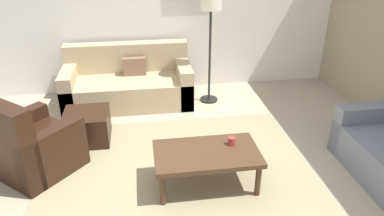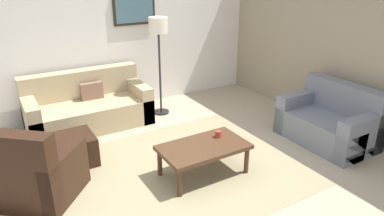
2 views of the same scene
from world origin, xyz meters
name	(u,v)px [view 1 (image 1 of 2)]	position (x,y,z in m)	size (l,w,h in m)	color
ground_plane	(178,173)	(0.00, 0.00, 0.00)	(8.00, 8.00, 0.00)	tan
rear_partition	(158,5)	(0.00, 2.60, 1.40)	(6.00, 0.12, 2.80)	silver
area_rug	(178,173)	(0.00, 0.00, 0.00)	(3.11, 2.55, 0.01)	gray
couch_main	(128,83)	(-0.55, 2.08, 0.30)	(1.94, 0.95, 0.88)	tan
armchair_leather	(29,149)	(-1.62, 0.28, 0.31)	(1.13, 1.13, 0.95)	black
ottoman	(87,126)	(-1.07, 0.90, 0.20)	(0.56, 0.56, 0.40)	black
coffee_table	(207,156)	(0.29, -0.23, 0.36)	(1.10, 0.64, 0.41)	#472D1C
cup	(232,141)	(0.57, -0.13, 0.45)	(0.08, 0.08, 0.09)	#B2332D
lamp_standing	(211,12)	(0.72, 1.88, 1.41)	(0.32, 0.32, 1.71)	black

